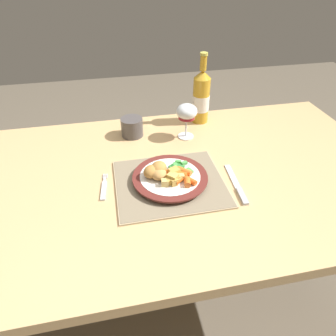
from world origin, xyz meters
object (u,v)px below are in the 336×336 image
Objects in this scene: drinking_cup at (132,127)px; wine_glass at (187,113)px; fork at (104,188)px; table_knife at (238,187)px; bottle at (201,97)px; dining_table at (172,194)px; dinner_plate at (170,178)px.

wine_glass is at bearing -14.73° from drinking_cup.
table_knife reaches higher than fork.
drinking_cup is at bearing 165.27° from wine_glass.
bottle is (0.01, 0.44, 0.10)m from table_knife.
table_knife is 1.44× the size of wine_glass.
bottle reaches higher than dining_table.
dining_table is 12.07× the size of fork.
dining_table is at bearing 149.35° from table_knife.
table_knife is (0.40, -0.08, 0.00)m from fork.
fork is 0.42m from wine_glass.
wine_glass is (0.32, 0.25, 0.10)m from fork.
bottle is (0.19, 0.34, 0.19)m from dining_table.
wine_glass is 0.22m from drinking_cup.
bottle reaches higher than drinking_cup.
table_knife is 0.70× the size of bottle.
table_knife is 0.48m from drinking_cup.
dinner_plate is at bearing -75.02° from drinking_cup.
wine_glass reaches higher than dinner_plate.
dinner_plate is 1.20× the size of table_knife.
dinner_plate is at bearing -111.74° from dining_table.
wine_glass is at bearing -127.70° from bottle.
bottle is at bearing 61.20° from dinner_plate.
wine_glass is at bearing 38.11° from fork.
dinner_plate is at bearing -118.80° from bottle.
dinner_plate is 0.32m from drinking_cup.
table_knife is (0.18, -0.11, 0.09)m from dining_table.
dinner_plate is 0.21m from table_knife.
fork is 0.64× the size of table_knife.
bottle is at bearing 12.19° from drinking_cup.
drinking_cup is at bearing -167.81° from bottle.
fork is at bearing -141.89° from wine_glass.
fork is 1.49× the size of drinking_cup.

